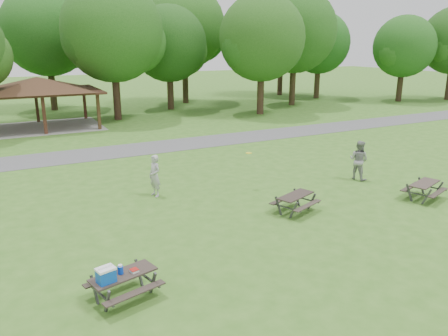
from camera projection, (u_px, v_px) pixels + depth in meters
ground at (254, 241)px, 14.08m from camera, size 160.00×160.00×0.00m
asphalt_path at (132, 150)px, 26.01m from camera, size 120.00×3.20×0.02m
pavilion at (37, 86)px, 31.91m from camera, size 8.60×7.01×3.76m
tree_row_e at (114, 34)px, 34.46m from camera, size 8.40×8.00×11.02m
tree_row_f at (170, 46)px, 40.36m from camera, size 7.35×7.00×9.55m
tree_row_g at (262, 40)px, 37.35m from camera, size 7.77×7.40×10.25m
tree_row_h at (295, 33)px, 42.80m from camera, size 8.61×8.20×11.37m
tree_row_i at (320, 45)px, 48.75m from camera, size 7.14×6.80×9.52m
tree_row_j at (404, 48)px, 45.96m from camera, size 6.72×6.40×8.96m
tree_deep_b at (48, 34)px, 39.48m from camera, size 8.40×8.00×11.13m
tree_deep_c at (185, 29)px, 44.24m from camera, size 8.82×8.40×11.90m
tree_deep_d at (282, 35)px, 51.39m from camera, size 8.40×8.00×11.27m
picnic_table_near at (118, 278)px, 10.65m from camera, size 1.89×1.65×1.13m
picnic_table_middle at (295, 199)px, 16.37m from camera, size 1.96×1.77×0.70m
picnic_table_far at (424, 187)px, 17.74m from camera, size 1.97×1.77×0.71m
frisbee_in_flight at (249, 153)px, 18.74m from camera, size 0.27×0.27×0.02m
frisbee_thrower at (155, 176)px, 17.99m from camera, size 0.56×0.72×1.75m
frisbee_catcher at (359, 160)px, 20.19m from camera, size 0.96×1.08×1.85m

